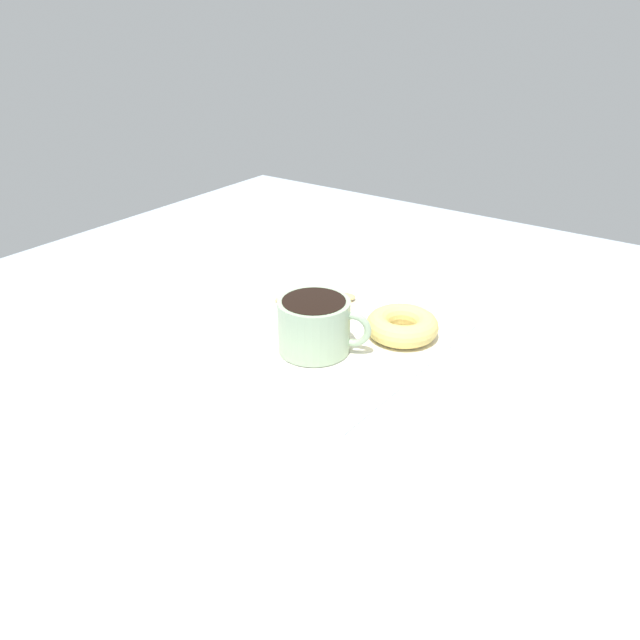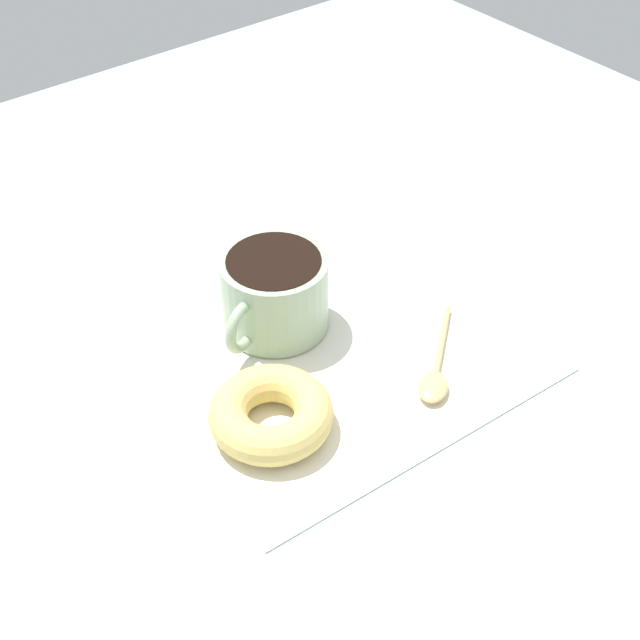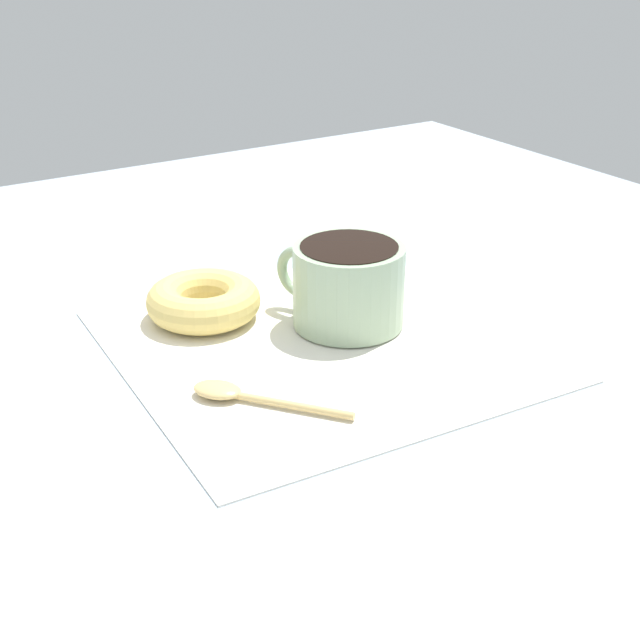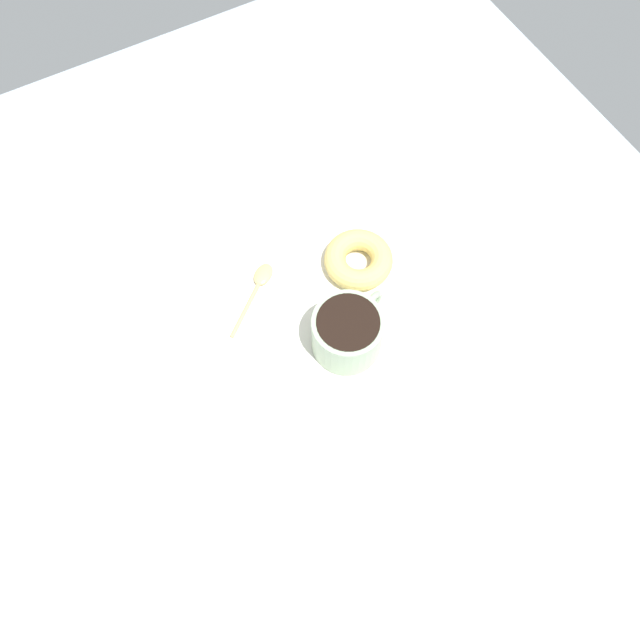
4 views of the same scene
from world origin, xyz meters
The scene contains 5 objects.
ground_plane centered at (0.00, 0.00, -1.00)cm, with size 120.00×120.00×2.00cm, color #99A8B7.
napkin centered at (-1.90, 2.20, 0.15)cm, with size 30.86×30.86×0.30cm, color white.
coffee_cup centered at (-3.86, 6.05, 3.89)cm, with size 11.52×9.18×6.89cm.
donut centered at (-11.20, -3.54, 1.82)cm, with size 9.62×9.62×3.04cm, color #E5C66B.
spoon centered at (2.46, -7.48, 0.70)cm, with size 10.29×8.69×0.90cm.
Camera 2 is at (-36.83, -42.10, 52.08)cm, focal length 50.00 mm.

